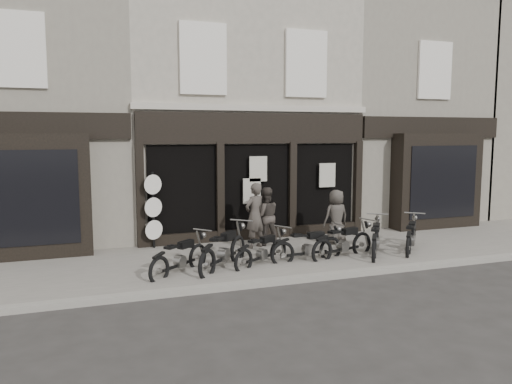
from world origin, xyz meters
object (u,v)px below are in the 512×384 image
object	(u,v)px
motorcycle_0	(180,260)
motorcycle_2	(262,253)
motorcycle_6	(411,239)
man_left	(255,215)
motorcycle_4	(343,245)
advert_sign_post	(153,213)
man_centre	(265,216)
motorcycle_1	(224,253)
motorcycle_3	(308,249)
motorcycle_5	(375,242)
man_right	(336,217)

from	to	relation	value
motorcycle_0	motorcycle_2	size ratio (longest dim) A/B	0.96
motorcycle_0	motorcycle_6	xyz separation A→B (m)	(6.41, 0.08, 0.02)
man_left	motorcycle_4	bearing A→B (deg)	114.06
man_left	advert_sign_post	bearing A→B (deg)	-42.36
motorcycle_2	motorcycle_4	xyz separation A→B (m)	(2.25, 0.01, 0.03)
motorcycle_6	man_centre	bearing A→B (deg)	103.71
motorcycle_1	man_left	bearing A→B (deg)	3.37
motorcycle_0	motorcycle_3	world-z (taller)	motorcycle_3
motorcycle_0	man_left	bearing A→B (deg)	-4.66
motorcycle_4	motorcycle_5	bearing A→B (deg)	-17.33
motorcycle_3	man_left	xyz separation A→B (m)	(-0.84, 1.70, 0.64)
motorcycle_4	motorcycle_6	xyz separation A→B (m)	(2.12, 0.02, 0.00)
motorcycle_6	motorcycle_3	bearing A→B (deg)	132.26
motorcycle_5	motorcycle_4	bearing A→B (deg)	124.08
motorcycle_2	motorcycle_4	distance (m)	2.25
motorcycle_4	motorcycle_2	bearing A→B (deg)	164.02
motorcycle_4	man_left	xyz separation A→B (m)	(-1.86, 1.68, 0.63)
motorcycle_6	advert_sign_post	world-z (taller)	advert_sign_post
motorcycle_4	advert_sign_post	bearing A→B (deg)	134.22
motorcycle_0	advert_sign_post	bearing A→B (deg)	54.79
motorcycle_1	man_left	size ratio (longest dim) A/B	1.03
man_left	man_right	bearing A→B (deg)	149.38
motorcycle_2	motorcycle_6	xyz separation A→B (m)	(4.37, 0.02, 0.03)
man_left	motorcycle_0	bearing A→B (deg)	11.71
motorcycle_2	motorcycle_5	xyz separation A→B (m)	(3.21, -0.01, 0.05)
advert_sign_post	man_centre	bearing A→B (deg)	-36.23
man_left	man_right	xyz separation A→B (m)	(2.39, -0.29, -0.12)
motorcycle_5	man_left	xyz separation A→B (m)	(-2.82, 1.70, 0.61)
motorcycle_4	man_centre	bearing A→B (deg)	111.21
motorcycle_1	motorcycle_5	distance (m)	4.18
motorcycle_0	motorcycle_3	bearing A→B (deg)	-39.48
motorcycle_6	man_right	world-z (taller)	man_right
motorcycle_1	motorcycle_6	distance (m)	5.34
motorcycle_0	man_left	distance (m)	3.06
motorcycle_0	motorcycle_6	distance (m)	6.41
advert_sign_post	motorcycle_5	bearing A→B (deg)	-49.24
man_centre	motorcycle_3	bearing A→B (deg)	107.54
motorcycle_1	motorcycle_4	size ratio (longest dim) A/B	0.90
motorcycle_3	motorcycle_6	size ratio (longest dim) A/B	1.17
motorcycle_5	man_centre	size ratio (longest dim) A/B	1.15
motorcycle_5	motorcycle_2	bearing A→B (deg)	125.03
motorcycle_0	man_right	distance (m)	5.07
man_left	advert_sign_post	size ratio (longest dim) A/B	0.81
motorcycle_1	motorcycle_2	xyz separation A→B (m)	(0.97, -0.03, -0.07)
motorcycle_1	motorcycle_4	world-z (taller)	motorcycle_1
motorcycle_6	man_left	world-z (taller)	man_left
motorcycle_3	man_right	size ratio (longest dim) A/B	1.31
motorcycle_2	man_right	size ratio (longest dim) A/B	1.12
motorcycle_6	advert_sign_post	bearing A→B (deg)	110.50
motorcycle_0	motorcycle_6	world-z (taller)	motorcycle_6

